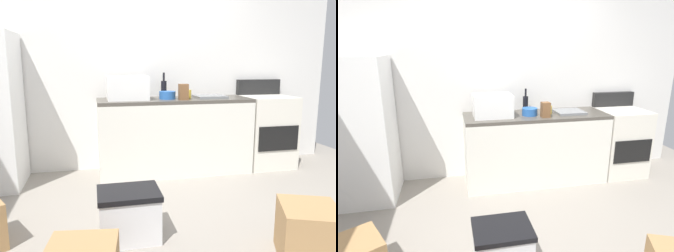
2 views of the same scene
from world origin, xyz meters
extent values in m
plane|color=gray|center=(0.00, 0.00, 0.00)|extent=(6.00, 6.00, 0.00)
cube|color=silver|center=(0.00, 1.55, 1.30)|extent=(5.00, 0.10, 2.60)
cube|color=silver|center=(0.30, 1.20, 0.43)|extent=(1.80, 0.60, 0.86)
cube|color=#4C473F|center=(0.30, 1.20, 0.88)|extent=(1.80, 0.60, 0.04)
cube|color=silver|center=(1.52, 1.20, 0.45)|extent=(0.60, 0.60, 0.90)
cube|color=black|center=(1.52, 0.90, 0.42)|extent=(0.52, 0.02, 0.30)
cube|color=black|center=(1.52, 1.46, 1.00)|extent=(0.60, 0.08, 0.20)
cube|color=white|center=(-0.25, 1.18, 1.04)|extent=(0.46, 0.34, 0.27)
cube|color=slate|center=(0.74, 1.18, 0.92)|extent=(0.36, 0.32, 0.03)
cylinder|color=black|center=(0.21, 1.37, 1.00)|extent=(0.07, 0.07, 0.20)
cylinder|color=black|center=(0.21, 1.37, 1.15)|extent=(0.03, 0.03, 0.10)
cylinder|color=gold|center=(0.47, 1.20, 0.95)|extent=(0.08, 0.08, 0.10)
cube|color=brown|center=(0.37, 1.03, 0.99)|extent=(0.10, 0.10, 0.18)
cylinder|color=#2659A5|center=(0.21, 1.16, 0.95)|extent=(0.19, 0.19, 0.09)
cube|color=#A37A4C|center=(0.73, -0.80, 0.19)|extent=(0.49, 0.51, 0.38)
cube|color=silver|center=(-0.41, -0.26, 0.17)|extent=(0.44, 0.34, 0.34)
cube|color=black|center=(-0.41, -0.26, 0.36)|extent=(0.46, 0.36, 0.04)
camera|label=1|loc=(-0.63, -2.56, 1.30)|focal=35.03mm
camera|label=2|loc=(-0.75, -2.09, 1.72)|focal=29.99mm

